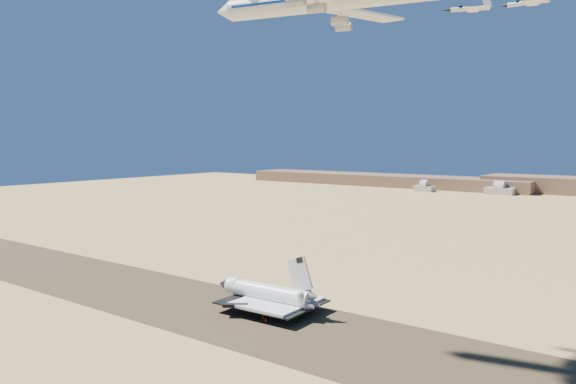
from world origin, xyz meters
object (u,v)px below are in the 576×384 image
Objects in this scene: shuttle at (267,295)px; carrier_747 at (328,0)px; chase_jet_d at (469,9)px; crew_b at (266,321)px; chase_jet_e at (527,3)px; crew_c at (270,317)px; crew_a at (263,317)px.

shuttle is 0.54× the size of carrier_747.
carrier_747 is at bearing -25.35° from shuttle.
chase_jet_d is (20.98, 52.09, 4.25)m from carrier_747.
crew_b is (-25.45, 3.99, -96.42)m from carrier_747.
carrier_747 reaches higher than crew_b.
chase_jet_e reaches higher than shuttle.
crew_c is (-1.02, 3.51, 0.08)m from crew_b.
crew_c is at bearing 152.86° from carrier_747.
chase_jet_d is (55.06, 37.04, 95.97)m from shuttle.
shuttle is 23.06× the size of crew_c.
crew_a is at bearing 82.55° from crew_c.
crew_b is 3.66m from crew_c.
crew_c is (7.61, -7.55, -4.63)m from shuttle.
chase_jet_e is at bearing -70.49° from crew_a.
crew_c is 119.84m from chase_jet_d.
chase_jet_e reaches higher than crew_a.
shuttle is 2.67× the size of chase_jet_e.
crew_c reaches higher than crew_a.
crew_b is at bearing -137.73° from chase_jet_e.
crew_b is 0.11× the size of chase_jet_d.
shuttle reaches higher than crew_b.
crew_c is (1.93, 1.54, 0.06)m from crew_a.
carrier_747 is at bearing -151.82° from crew_c.
chase_jet_e is at bearing 50.18° from carrier_747.
chase_jet_d is (46.43, 48.10, 100.68)m from crew_b.
chase_jet_d reaches higher than crew_a.
chase_jet_d is at bearing -140.63° from chase_jet_e.
carrier_747 reaches higher than crew_a.
shuttle is 98.99m from carrier_747.
carrier_747 is 100.68m from crew_a.
carrier_747 is 46.42× the size of crew_b.
carrier_747 reaches higher than chase_jet_e.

